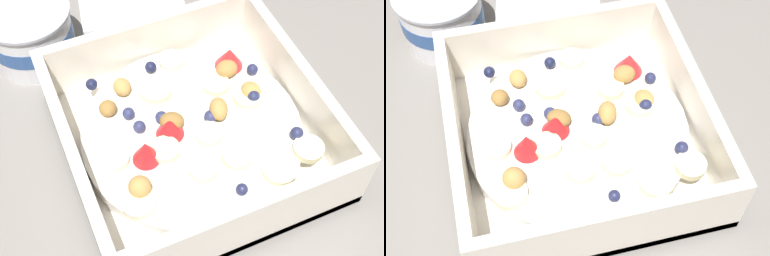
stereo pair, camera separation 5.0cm
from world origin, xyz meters
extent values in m
plane|color=gray|center=(0.00, 0.00, 0.00)|extent=(2.40, 2.40, 0.00)
cube|color=white|center=(0.01, -0.01, 0.01)|extent=(0.23, 0.23, 0.01)
cube|color=white|center=(0.01, -0.12, 0.03)|extent=(0.23, 0.01, 0.07)
cube|color=white|center=(0.01, 0.10, 0.03)|extent=(0.23, 0.01, 0.07)
cube|color=white|center=(-0.10, -0.01, 0.03)|extent=(0.01, 0.21, 0.07)
cube|color=white|center=(0.12, -0.01, 0.03)|extent=(0.01, 0.21, 0.07)
cylinder|color=white|center=(0.01, -0.01, 0.02)|extent=(0.20, 0.20, 0.02)
cylinder|color=beige|center=(-0.03, -0.03, 0.03)|extent=(0.03, 0.03, 0.01)
cylinder|color=beige|center=(-0.03, 0.00, 0.03)|extent=(0.04, 0.04, 0.01)
cylinder|color=#F7EFC6|center=(-0.04, 0.06, 0.03)|extent=(0.03, 0.03, 0.01)
cylinder|color=#F4EAB7|center=(0.01, 0.07, 0.03)|extent=(0.03, 0.03, 0.01)
cylinder|color=#F4EAB7|center=(0.10, -0.02, 0.03)|extent=(0.03, 0.03, 0.01)
cylinder|color=beige|center=(0.03, -0.07, 0.03)|extent=(0.04, 0.04, 0.01)
cylinder|color=beige|center=(0.00, 0.02, 0.03)|extent=(0.03, 0.03, 0.01)
cylinder|color=#F4EAB7|center=(-0.05, -0.09, 0.03)|extent=(0.03, 0.03, 0.01)
cylinder|color=beige|center=(-0.06, -0.06, 0.03)|extent=(0.04, 0.04, 0.01)
cylinder|color=#F4EAB7|center=(0.00, -0.02, 0.03)|extent=(0.03, 0.03, 0.01)
cylinder|color=beige|center=(0.07, 0.01, 0.03)|extent=(0.04, 0.04, 0.01)
cylinder|color=beige|center=(0.05, -0.05, 0.03)|extent=(0.03, 0.03, 0.01)
cone|color=red|center=(0.02, 0.01, 0.04)|extent=(0.04, 0.04, 0.02)
cone|color=red|center=(0.07, -0.07, 0.04)|extent=(0.03, 0.03, 0.02)
cone|color=red|center=(0.00, 0.04, 0.04)|extent=(0.03, 0.03, 0.02)
sphere|color=#23284C|center=(0.02, -0.08, 0.03)|extent=(0.01, 0.01, 0.01)
sphere|color=#191E3D|center=(0.10, 0.06, 0.03)|extent=(0.01, 0.01, 0.01)
sphere|color=navy|center=(0.03, 0.04, 0.03)|extent=(0.01, 0.01, 0.01)
sphere|color=#23284C|center=(-0.03, -0.09, 0.03)|extent=(0.01, 0.01, 0.01)
sphere|color=#23284C|center=(0.05, -0.09, 0.03)|extent=(0.01, 0.01, 0.01)
sphere|color=#191E3D|center=(0.09, 0.00, 0.03)|extent=(0.01, 0.01, 0.01)
sphere|color=navy|center=(0.02, -0.03, 0.03)|extent=(0.01, 0.01, 0.01)
sphere|color=#23284C|center=(-0.06, -0.02, 0.03)|extent=(0.01, 0.01, 0.01)
sphere|color=navy|center=(0.05, 0.04, 0.03)|extent=(0.01, 0.01, 0.01)
sphere|color=navy|center=(0.03, 0.01, 0.03)|extent=(0.01, 0.01, 0.01)
ellipsoid|color=tan|center=(-0.03, 0.06, 0.04)|extent=(0.03, 0.03, 0.02)
ellipsoid|color=tan|center=(0.03, -0.08, 0.03)|extent=(0.02, 0.02, 0.01)
ellipsoid|color=olive|center=(0.02, 0.01, 0.04)|extent=(0.03, 0.03, 0.02)
ellipsoid|color=#AD7F42|center=(0.06, -0.07, 0.04)|extent=(0.02, 0.02, 0.02)
ellipsoid|color=olive|center=(0.06, 0.05, 0.03)|extent=(0.02, 0.02, 0.01)
ellipsoid|color=tan|center=(0.08, 0.03, 0.03)|extent=(0.02, 0.02, 0.01)
ellipsoid|color=tan|center=(0.02, -0.04, 0.04)|extent=(0.03, 0.02, 0.02)
cylinder|color=white|center=(0.19, 0.10, 0.03)|extent=(0.09, 0.09, 0.06)
cylinder|color=#2D5193|center=(0.19, 0.10, 0.03)|extent=(0.09, 0.09, 0.02)
cylinder|color=#B7BCC6|center=(0.19, 0.10, 0.06)|extent=(0.09, 0.09, 0.00)
camera|label=1|loc=(-0.26, 0.11, 0.44)|focal=51.67mm
camera|label=2|loc=(-0.27, 0.06, 0.44)|focal=51.67mm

